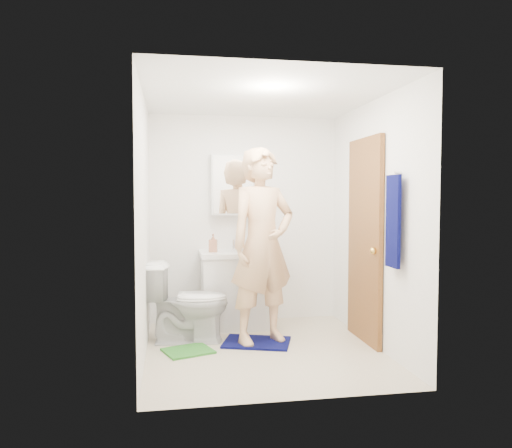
{
  "coord_description": "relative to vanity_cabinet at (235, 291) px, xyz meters",
  "views": [
    {
      "loc": [
        -0.86,
        -4.6,
        1.46
      ],
      "look_at": [
        -0.03,
        0.25,
        1.19
      ],
      "focal_mm": 35.0,
      "sensor_mm": 36.0,
      "label": 1
    }
  ],
  "objects": [
    {
      "name": "wall_right",
      "position": [
        1.26,
        -0.91,
        0.8
      ],
      "size": [
        0.02,
        2.4,
        2.4
      ],
      "primitive_type": "cube",
      "color": "white",
      "rests_on": "ground"
    },
    {
      "name": "towel",
      "position": [
        1.18,
        -1.48,
        0.85
      ],
      "size": [
        0.03,
        0.24,
        0.8
      ],
      "primitive_type": "cube",
      "color": "#070A46",
      "rests_on": "wall_right"
    },
    {
      "name": "vanity_cabinet",
      "position": [
        0.0,
        0.0,
        0.0
      ],
      "size": [
        0.75,
        0.55,
        0.8
      ],
      "primitive_type": "cube",
      "color": "white",
      "rests_on": "floor"
    },
    {
      "name": "sink_basin",
      "position": [
        0.0,
        0.0,
        0.44
      ],
      "size": [
        0.4,
        0.4,
        0.03
      ],
      "primitive_type": "cylinder",
      "color": "white",
      "rests_on": "countertop"
    },
    {
      "name": "floor",
      "position": [
        0.15,
        -0.91,
        -0.41
      ],
      "size": [
        2.2,
        2.4,
        0.02
      ],
      "primitive_type": "cube",
      "color": "beige",
      "rests_on": "ground"
    },
    {
      "name": "bath_mat",
      "position": [
        0.12,
        -0.69,
        -0.39
      ],
      "size": [
        0.76,
        0.64,
        0.02
      ],
      "primitive_type": "cube",
      "rotation": [
        0.0,
        0.0,
        -0.32
      ],
      "color": "#070A46",
      "rests_on": "floor"
    },
    {
      "name": "door_knob",
      "position": [
        1.18,
        -1.08,
        0.55
      ],
      "size": [
        0.07,
        0.07,
        0.07
      ],
      "primitive_type": "sphere",
      "color": "gold",
      "rests_on": "door"
    },
    {
      "name": "door",
      "position": [
        1.22,
        -0.76,
        0.62
      ],
      "size": [
        0.05,
        0.8,
        2.05
      ],
      "primitive_type": "cube",
      "color": "brown",
      "rests_on": "ground"
    },
    {
      "name": "soap_dispenser",
      "position": [
        -0.25,
        -0.02,
        0.55
      ],
      "size": [
        0.11,
        0.11,
        0.2
      ],
      "primitive_type": "imported",
      "rotation": [
        0.0,
        0.0,
        -0.18
      ],
      "color": "#B57454",
      "rests_on": "countertop"
    },
    {
      "name": "ceiling",
      "position": [
        0.15,
        -0.91,
        2.01
      ],
      "size": [
        2.2,
        2.4,
        0.02
      ],
      "primitive_type": "cube",
      "color": "white",
      "rests_on": "ground"
    },
    {
      "name": "toilet",
      "position": [
        -0.54,
        -0.51,
        0.0
      ],
      "size": [
        0.83,
        0.52,
        0.81
      ],
      "primitive_type": "imported",
      "rotation": [
        0.0,
        0.0,
        1.49
      ],
      "color": "white",
      "rests_on": "floor"
    },
    {
      "name": "wall_front",
      "position": [
        0.15,
        -2.12,
        0.8
      ],
      "size": [
        2.2,
        0.02,
        2.4
      ],
      "primitive_type": "cube",
      "color": "white",
      "rests_on": "ground"
    },
    {
      "name": "toothbrush_cup",
      "position": [
        0.26,
        0.12,
        0.5
      ],
      "size": [
        0.17,
        0.17,
        0.1
      ],
      "primitive_type": "imported",
      "rotation": [
        0.0,
        0.0,
        0.39
      ],
      "color": "#81469B",
      "rests_on": "countertop"
    },
    {
      "name": "towel_hook",
      "position": [
        1.22,
        -1.48,
        1.27
      ],
      "size": [
        0.06,
        0.02,
        0.02
      ],
      "primitive_type": "cylinder",
      "rotation": [
        0.0,
        1.57,
        0.0
      ],
      "color": "silver",
      "rests_on": "wall_right"
    },
    {
      "name": "mirror_panel",
      "position": [
        0.0,
        0.16,
        1.2
      ],
      "size": [
        0.46,
        0.01,
        0.66
      ],
      "primitive_type": "cube",
      "color": "white",
      "rests_on": "wall_back"
    },
    {
      "name": "wall_left",
      "position": [
        -0.96,
        -0.91,
        0.8
      ],
      "size": [
        0.02,
        2.4,
        2.4
      ],
      "primitive_type": "cube",
      "color": "white",
      "rests_on": "ground"
    },
    {
      "name": "countertop",
      "position": [
        0.0,
        0.0,
        0.43
      ],
      "size": [
        0.79,
        0.59,
        0.05
      ],
      "primitive_type": "cube",
      "color": "white",
      "rests_on": "vanity_cabinet"
    },
    {
      "name": "wall_back",
      "position": [
        0.15,
        0.3,
        0.8
      ],
      "size": [
        2.2,
        0.02,
        2.4
      ],
      "primitive_type": "cube",
      "color": "white",
      "rests_on": "ground"
    },
    {
      "name": "man",
      "position": [
        0.18,
        -0.7,
        0.58
      ],
      "size": [
        0.82,
        0.68,
        1.92
      ],
      "primitive_type": "imported",
      "rotation": [
        0.0,
        0.0,
        0.36
      ],
      "color": "#E4B180",
      "rests_on": "bath_mat"
    },
    {
      "name": "faucet",
      "position": [
        0.0,
        0.18,
        0.51
      ],
      "size": [
        0.03,
        0.03,
        0.12
      ],
      "primitive_type": "cylinder",
      "color": "silver",
      "rests_on": "countertop"
    },
    {
      "name": "medicine_cabinet",
      "position": [
        0.0,
        0.22,
        1.2
      ],
      "size": [
        0.5,
        0.12,
        0.7
      ],
      "primitive_type": "cube",
      "color": "white",
      "rests_on": "wall_back"
    },
    {
      "name": "green_rug",
      "position": [
        -0.56,
        -0.85,
        -0.39
      ],
      "size": [
        0.52,
        0.48,
        0.02
      ],
      "primitive_type": "cube",
      "rotation": [
        0.0,
        0.0,
        0.35
      ],
      "color": "#34862C",
      "rests_on": "floor"
    }
  ]
}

